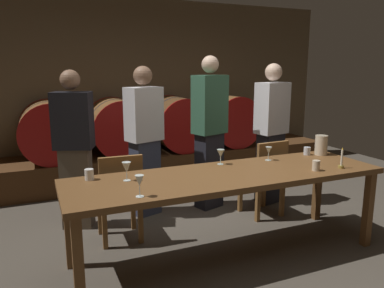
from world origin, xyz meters
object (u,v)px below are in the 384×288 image
at_px(guest_far_right, 271,133).
at_px(cup_right, 307,151).
at_px(wine_barrel_center_right, 177,123).
at_px(pitcher, 321,145).
at_px(cup_center, 316,166).
at_px(wine_glass_far_left, 139,181).
at_px(wine_barrel_far_left, 50,131).
at_px(wine_glass_center_left, 126,168).
at_px(wine_glass_far_right, 269,151).
at_px(dining_table, 228,181).
at_px(cup_left, 89,174).
at_px(wine_glass_center_right, 221,154).
at_px(chair_right, 266,175).
at_px(guest_center_left, 144,140).
at_px(wine_barrel_far_right, 227,120).
at_px(wine_barrel_center_left, 117,127).
at_px(candle_center, 341,162).
at_px(guest_center_right, 210,132).
at_px(guest_far_left, 75,149).
at_px(chair_left, 120,194).

relative_size(guest_far_right, cup_right, 20.87).
xyz_separation_m(wine_barrel_center_right, pitcher, (0.71, -2.36, 0.05)).
xyz_separation_m(wine_barrel_center_right, cup_center, (0.24, -2.83, -0.01)).
relative_size(wine_barrel_center_right, wine_glass_far_left, 5.19).
bearing_deg(wine_barrel_far_left, wine_glass_center_left, -79.43).
bearing_deg(wine_glass_far_right, pitcher, -0.89).
height_order(dining_table, cup_left, cup_left).
height_order(pitcher, wine_glass_center_right, pitcher).
distance_m(chair_right, guest_center_left, 1.42).
height_order(wine_barrel_far_right, pitcher, wine_barrel_far_right).
bearing_deg(wine_barrel_far_left, cup_center, -53.76).
height_order(wine_barrel_far_right, wine_glass_far_left, wine_barrel_far_right).
bearing_deg(guest_far_right, wine_barrel_far_right, -111.89).
distance_m(wine_barrel_center_left, wine_glass_center_right, 2.36).
height_order(wine_barrel_far_left, cup_center, wine_barrel_far_left).
bearing_deg(pitcher, wine_glass_far_right, 179.11).
xyz_separation_m(guest_center_left, guest_far_right, (1.54, -0.23, 0.02)).
xyz_separation_m(wine_glass_far_left, cup_right, (1.96, 0.57, -0.07)).
distance_m(guest_center_left, cup_right, 1.77).
height_order(dining_table, cup_right, cup_right).
height_order(candle_center, cup_center, candle_center).
xyz_separation_m(chair_right, cup_left, (-1.97, -0.37, 0.33)).
relative_size(guest_center_right, pitcher, 8.77).
bearing_deg(pitcher, wine_glass_center_left, -177.07).
height_order(guest_far_right, cup_right, guest_far_right).
height_order(wine_barrel_far_right, cup_center, wine_barrel_far_right).
relative_size(chair_right, guest_center_right, 0.49).
bearing_deg(wine_glass_center_right, pitcher, -2.86).
bearing_deg(wine_glass_far_left, wine_barrel_center_right, 64.41).
relative_size(guest_far_right, wine_glass_center_left, 11.09).
relative_size(guest_far_left, cup_center, 17.76).
relative_size(dining_table, guest_far_right, 1.62).
height_order(cup_left, cup_right, cup_left).
bearing_deg(wine_barrel_center_left, wine_barrel_far_right, 0.00).
height_order(wine_barrel_far_right, guest_center_left, guest_center_left).
bearing_deg(wine_barrel_center_left, chair_left, -101.64).
distance_m(wine_barrel_far_left, guest_center_right, 2.23).
xyz_separation_m(dining_table, cup_center, (0.76, -0.23, 0.11)).
distance_m(guest_far_left, cup_left, 0.91).
bearing_deg(wine_glass_far_right, wine_barrel_center_right, 91.65).
height_order(guest_center_right, wine_glass_far_left, guest_center_right).
bearing_deg(guest_far_right, guest_center_right, -23.04).
bearing_deg(cup_center, chair_left, 150.68).
bearing_deg(candle_center, wine_barrel_far_right, 82.54).
xyz_separation_m(wine_barrel_center_left, chair_left, (-0.40, -1.95, -0.34)).
bearing_deg(pitcher, chair_left, 168.63).
bearing_deg(wine_glass_center_left, wine_glass_center_right, 9.96).
xyz_separation_m(chair_left, cup_left, (-0.32, -0.37, 0.33)).
relative_size(wine_barrel_far_right, wine_glass_far_left, 5.19).
bearing_deg(guest_center_right, cup_center, 87.40).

